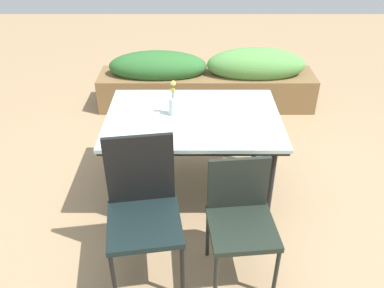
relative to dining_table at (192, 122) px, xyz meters
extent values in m
plane|color=#9E7F5B|center=(0.07, -0.06, -0.69)|extent=(12.00, 12.00, 0.00)
cube|color=#B2C6C1|center=(0.00, 0.00, 0.04)|extent=(1.42, 1.00, 0.03)
cube|color=black|center=(0.00, 0.00, 0.01)|extent=(1.39, 0.98, 0.02)
cylinder|color=black|center=(-0.61, -0.40, -0.33)|extent=(0.05, 0.05, 0.72)
cylinder|color=black|center=(0.61, -0.40, -0.33)|extent=(0.05, 0.05, 0.72)
cylinder|color=black|center=(-0.61, 0.40, -0.33)|extent=(0.05, 0.05, 0.72)
cylinder|color=black|center=(0.61, 0.40, -0.33)|extent=(0.05, 0.05, 0.72)
cube|color=black|center=(-0.32, -0.96, -0.20)|extent=(0.54, 0.54, 0.04)
cube|color=black|center=(-0.35, -0.74, 0.07)|extent=(0.45, 0.10, 0.52)
cylinder|color=black|center=(-0.07, -1.14, -0.45)|extent=(0.03, 0.03, 0.48)
cylinder|color=black|center=(-0.50, -1.21, -0.45)|extent=(0.03, 0.03, 0.48)
cylinder|color=black|center=(-0.14, -0.71, -0.45)|extent=(0.03, 0.03, 0.48)
cylinder|color=black|center=(-0.57, -0.78, -0.45)|extent=(0.03, 0.03, 0.48)
cube|color=black|center=(0.32, -0.96, -0.25)|extent=(0.47, 0.47, 0.04)
cube|color=black|center=(0.30, -0.76, -0.03)|extent=(0.41, 0.07, 0.40)
cylinder|color=black|center=(0.53, -1.14, -0.47)|extent=(0.03, 0.03, 0.44)
cylinder|color=black|center=(0.14, -1.17, -0.47)|extent=(0.03, 0.03, 0.44)
cylinder|color=black|center=(0.50, -0.74, -0.47)|extent=(0.03, 0.03, 0.44)
cylinder|color=black|center=(0.10, -0.78, -0.47)|extent=(0.03, 0.03, 0.44)
cylinder|color=silver|center=(-0.16, 0.03, 0.13)|extent=(0.07, 0.07, 0.15)
cylinder|color=#2D662D|center=(-0.17, 0.03, 0.25)|extent=(0.01, 0.01, 0.17)
sphere|color=white|center=(-0.17, 0.03, 0.33)|extent=(0.03, 0.03, 0.03)
cylinder|color=#2D662D|center=(-0.17, 0.05, 0.22)|extent=(0.01, 0.01, 0.10)
sphere|color=#EFCC4C|center=(-0.17, 0.05, 0.27)|extent=(0.04, 0.04, 0.04)
cylinder|color=#2D662D|center=(-0.16, 0.03, 0.25)|extent=(0.01, 0.01, 0.17)
sphere|color=#EFCC4C|center=(-0.16, 0.03, 0.34)|extent=(0.04, 0.04, 0.04)
cube|color=brown|center=(0.17, 1.67, -0.49)|extent=(2.61, 0.55, 0.41)
ellipsoid|color=#2D662D|center=(-0.42, 1.67, -0.18)|extent=(1.17, 0.49, 0.36)
ellipsoid|color=#569347|center=(0.76, 1.67, -0.16)|extent=(1.17, 0.49, 0.40)
camera|label=1|loc=(-0.01, -2.85, 1.63)|focal=37.40mm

